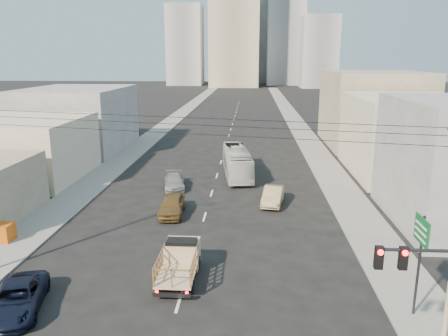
# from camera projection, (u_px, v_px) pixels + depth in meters

# --- Properties ---
(ground) EXTENTS (420.00, 420.00, 0.00)m
(ground) POSITION_uv_depth(u_px,v_px,m) (172.00, 326.00, 19.78)
(ground) COLOR black
(ground) RESTS_ON ground
(sidewalk_left) EXTENTS (3.50, 180.00, 0.12)m
(sidewalk_left) POSITION_uv_depth(u_px,v_px,m) (176.00, 117.00, 88.21)
(sidewalk_left) COLOR gray
(sidewalk_left) RESTS_ON ground
(sidewalk_right) EXTENTS (3.50, 180.00, 0.12)m
(sidewalk_right) POSITION_uv_depth(u_px,v_px,m) (293.00, 118.00, 86.77)
(sidewalk_right) COLOR gray
(sidewalk_right) RESTS_ON ground
(lane_dashes) EXTENTS (0.15, 104.00, 0.01)m
(lane_dashes) POSITION_uv_depth(u_px,v_px,m) (230.00, 132.00, 71.06)
(lane_dashes) COLOR silver
(lane_dashes) RESTS_ON ground
(flatbed_pickup) EXTENTS (1.95, 4.41, 1.90)m
(flatbed_pickup) POSITION_uv_depth(u_px,v_px,m) (179.00, 260.00, 23.79)
(flatbed_pickup) COLOR tan
(flatbed_pickup) RESTS_ON ground
(navy_pickup) EXTENTS (3.35, 5.22, 1.34)m
(navy_pickup) POSITION_uv_depth(u_px,v_px,m) (17.00, 298.00, 20.78)
(navy_pickup) COLOR black
(navy_pickup) RESTS_ON ground
(city_bus) EXTENTS (3.59, 10.43, 2.85)m
(city_bus) POSITION_uv_depth(u_px,v_px,m) (237.00, 162.00, 44.85)
(city_bus) COLOR beige
(city_bus) RESTS_ON ground
(sedan_brown) EXTENTS (2.08, 4.63, 1.55)m
(sedan_brown) POSITION_uv_depth(u_px,v_px,m) (172.00, 205.00, 33.64)
(sedan_brown) COLOR brown
(sedan_brown) RESTS_ON ground
(sedan_tan) EXTENTS (2.18, 4.52, 1.43)m
(sedan_tan) POSITION_uv_depth(u_px,v_px,m) (273.00, 196.00, 36.11)
(sedan_tan) COLOR tan
(sedan_tan) RESTS_ON ground
(sedan_grey) EXTENTS (2.61, 4.66, 1.28)m
(sedan_grey) POSITION_uv_depth(u_px,v_px,m) (174.00, 182.00, 40.48)
(sedan_grey) COLOR gray
(sedan_grey) RESTS_ON ground
(traffic_signal) EXTENTS (3.23, 0.35, 6.00)m
(traffic_signal) POSITION_uv_depth(u_px,v_px,m) (435.00, 292.00, 14.79)
(traffic_signal) COLOR #2D2D33
(traffic_signal) RESTS_ON ground
(green_sign) EXTENTS (0.18, 1.60, 5.00)m
(green_sign) POSITION_uv_depth(u_px,v_px,m) (421.00, 242.00, 19.63)
(green_sign) COLOR #2D2D33
(green_sign) RESTS_ON ground
(overhead_wires) EXTENTS (23.01, 5.02, 0.72)m
(overhead_wires) POSITION_uv_depth(u_px,v_px,m) (172.00, 125.00, 19.03)
(overhead_wires) COLOR black
(overhead_wires) RESTS_ON ground
(bldg_right_mid) EXTENTS (11.00, 14.00, 8.00)m
(bldg_right_mid) POSITION_uv_depth(u_px,v_px,m) (408.00, 136.00, 44.70)
(bldg_right_mid) COLOR beige
(bldg_right_mid) RESTS_ON ground
(bldg_right_far) EXTENTS (12.00, 16.00, 10.00)m
(bldg_right_far) POSITION_uv_depth(u_px,v_px,m) (372.00, 109.00, 59.90)
(bldg_right_far) COLOR gray
(bldg_right_far) RESTS_ON ground
(bldg_left_mid) EXTENTS (11.00, 12.00, 6.00)m
(bldg_left_mid) POSITION_uv_depth(u_px,v_px,m) (25.00, 149.00, 43.42)
(bldg_left_mid) COLOR beige
(bldg_left_mid) RESTS_ON ground
(bldg_left_far) EXTENTS (12.00, 16.00, 8.00)m
(bldg_left_far) POSITION_uv_depth(u_px,v_px,m) (78.00, 118.00, 57.72)
(bldg_left_far) COLOR gray
(bldg_left_far) RESTS_ON ground
(high_rise_tower) EXTENTS (20.00, 20.00, 60.00)m
(high_rise_tower) POSITION_uv_depth(u_px,v_px,m) (235.00, 12.00, 177.13)
(high_rise_tower) COLOR tan
(high_rise_tower) RESTS_ON ground
(midrise_ne) EXTENTS (16.00, 16.00, 40.00)m
(midrise_ne) POSITION_uv_depth(u_px,v_px,m) (286.00, 39.00, 192.76)
(midrise_ne) COLOR gray
(midrise_ne) RESTS_ON ground
(midrise_nw) EXTENTS (15.00, 15.00, 34.00)m
(midrise_nw) POSITION_uv_depth(u_px,v_px,m) (185.00, 45.00, 191.33)
(midrise_nw) COLOR gray
(midrise_nw) RESTS_ON ground
(midrise_back) EXTENTS (18.00, 18.00, 44.00)m
(midrise_back) POSITION_uv_depth(u_px,v_px,m) (258.00, 36.00, 207.51)
(midrise_back) COLOR gray
(midrise_back) RESTS_ON ground
(midrise_east) EXTENTS (14.00, 14.00, 28.00)m
(midrise_east) POSITION_uv_depth(u_px,v_px,m) (319.00, 52.00, 174.15)
(midrise_east) COLOR gray
(midrise_east) RESTS_ON ground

